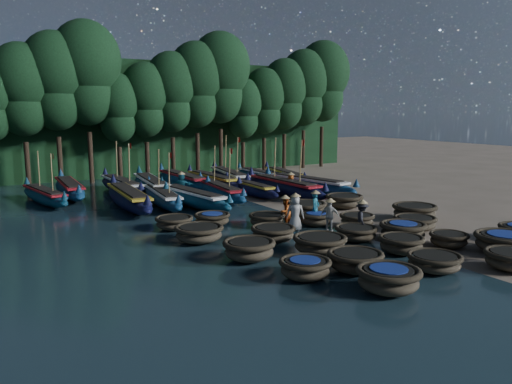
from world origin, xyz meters
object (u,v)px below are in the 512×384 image
long_boat_4 (192,198)px  coracle_23 (305,208)px  long_boat_15 (230,177)px  coracle_2 (434,262)px  fisherman_4 (330,214)px  long_boat_7 (284,187)px  coracle_4 (506,242)px  long_boat_6 (250,188)px  coracle_22 (267,219)px  long_boat_16 (259,176)px  long_boat_5 (220,191)px  coracle_8 (449,239)px  long_boat_14 (212,181)px  fisherman_5 (182,185)px  coracle_24 (344,201)px  long_boat_8 (308,184)px  coracle_14 (415,223)px  fisherman_6 (291,184)px  coracle_13 (403,231)px  coracle_21 (212,219)px  fisherman_1 (315,206)px  coracle_17 (316,218)px  long_boat_3 (162,197)px  fisherman_0 (295,212)px  coracle_10 (249,249)px  long_boat_11 (122,186)px  coracle_5 (305,268)px  long_boat_12 (151,185)px  coracle_1 (388,278)px  fisherman_3 (362,218)px  coracle_19 (415,211)px  long_boat_17 (284,176)px  coracle_15 (199,233)px  coracle_7 (401,244)px  coracle_16 (273,233)px  coracle_6 (355,260)px  coracle_20 (174,222)px  coracle_18 (357,220)px  long_boat_9 (45,196)px  long_boat_13 (183,180)px  coracle_3 (512,259)px

long_boat_4 → coracle_23: bearing=-61.1°
long_boat_15 → coracle_2: bearing=-89.0°
fisherman_4 → long_boat_7: bearing=-60.4°
coracle_4 → long_boat_6: bearing=96.6°
coracle_22 → long_boat_16: (7.88, 13.72, 0.11)m
long_boat_4 → coracle_4: bearing=-72.3°
long_boat_4 → long_boat_5: size_ratio=1.03×
coracle_8 → long_boat_14: size_ratio=0.20×
fisherman_5 → coracle_24: bearing=168.1°
long_boat_4 → long_boat_8: long_boat_8 is taller
coracle_2 → coracle_14: bearing=47.8°
fisherman_6 → fisherman_4: bearing=-18.6°
coracle_24 → long_boat_4: 9.11m
coracle_13 → long_boat_4: bearing=111.8°
coracle_21 → fisherman_1: fisherman_1 is taller
long_boat_5 → coracle_17: bearing=-80.0°
long_boat_3 → fisherman_0: (3.28, -9.39, 0.40)m
coracle_10 → long_boat_11: long_boat_11 is taller
long_boat_8 → coracle_5: bearing=-136.8°
long_boat_7 → fisherman_0: size_ratio=4.65×
long_boat_12 → long_boat_16: bearing=14.7°
coracle_1 → coracle_4: coracle_1 is taller
long_boat_12 → fisherman_4: 15.30m
long_boat_4 → fisherman_4: bearing=-77.4°
fisherman_3 → coracle_19: bearing=-41.9°
coracle_22 → fisherman_4: 3.20m
coracle_22 → long_boat_8: bearing=42.3°
coracle_1 → coracle_10: (-2.11, 5.29, -0.02)m
coracle_8 → long_boat_17: (4.76, 19.63, 0.16)m
coracle_15 → coracle_23: bearing=14.5°
coracle_17 → long_boat_16: long_boat_16 is taller
long_boat_5 → long_boat_8: long_boat_5 is taller
coracle_4 → coracle_7: 4.31m
coracle_16 → coracle_17: bearing=23.0°
coracle_13 → long_boat_5: 13.88m
coracle_6 → long_boat_11: (-2.46, 21.14, 0.14)m
coracle_22 → long_boat_8: size_ratio=0.21×
long_boat_4 → fisherman_0: bearing=-83.7°
coracle_19 → coracle_20: 12.63m
long_boat_16 → fisherman_3: size_ratio=4.03×
coracle_18 → long_boat_4: (-4.90, 9.12, 0.17)m
coracle_7 → long_boat_8: size_ratio=0.24×
coracle_7 → coracle_22: size_ratio=1.13×
coracle_24 → fisherman_4: size_ratio=1.44×
coracle_20 → fisherman_0: (4.96, -3.24, 0.57)m
long_boat_9 → long_boat_16: size_ratio=1.02×
long_boat_13 → long_boat_11: bearing=-177.7°
coracle_7 → long_boat_17: long_boat_17 is taller
long_boat_8 → coracle_15: bearing=-155.7°
coracle_3 → fisherman_4: size_ratio=1.19×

